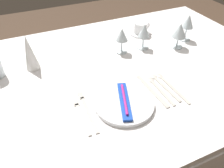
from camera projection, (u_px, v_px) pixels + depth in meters
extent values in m
plane|color=#4C3828|center=(109.00, 157.00, 1.53)|extent=(6.00, 6.00, 0.00)
cube|color=white|center=(108.00, 74.00, 1.07)|extent=(1.80, 1.10, 0.04)
cube|color=white|center=(77.00, 43.00, 1.53)|extent=(1.80, 0.01, 0.18)
cylinder|color=brown|center=(174.00, 57.00, 1.88)|extent=(0.07, 0.07, 0.70)
cylinder|color=white|center=(124.00, 103.00, 0.88)|extent=(0.24, 0.24, 0.02)
cube|color=blue|center=(124.00, 101.00, 0.87)|extent=(0.10, 0.21, 0.01)
cylinder|color=#CC268C|center=(124.00, 99.00, 0.86)|extent=(0.07, 0.16, 0.01)
cube|color=beige|center=(89.00, 114.00, 0.85)|extent=(0.02, 0.20, 0.00)
cube|color=beige|center=(81.00, 96.00, 0.93)|extent=(0.02, 0.04, 0.00)
cube|color=beige|center=(83.00, 119.00, 0.83)|extent=(0.02, 0.17, 0.00)
cube|color=beige|center=(76.00, 102.00, 0.90)|extent=(0.02, 0.04, 0.00)
cube|color=beige|center=(155.00, 93.00, 0.94)|extent=(0.03, 0.19, 0.00)
cube|color=beige|center=(141.00, 79.00, 1.01)|extent=(0.02, 0.06, 0.00)
cube|color=beige|center=(163.00, 93.00, 0.94)|extent=(0.02, 0.17, 0.00)
ellipsoid|color=beige|center=(151.00, 80.00, 1.01)|extent=(0.03, 0.04, 0.01)
cube|color=beige|center=(167.00, 89.00, 0.96)|extent=(0.02, 0.18, 0.00)
ellipsoid|color=beige|center=(154.00, 76.00, 1.03)|extent=(0.03, 0.04, 0.01)
cube|color=beige|center=(175.00, 90.00, 0.96)|extent=(0.02, 0.20, 0.00)
ellipsoid|color=beige|center=(160.00, 76.00, 1.03)|extent=(0.03, 0.04, 0.01)
cylinder|color=white|center=(140.00, 33.00, 1.36)|extent=(0.12, 0.12, 0.01)
cylinder|color=white|center=(141.00, 28.00, 1.34)|extent=(0.08, 0.08, 0.07)
torus|color=white|center=(146.00, 26.00, 1.35)|extent=(0.05, 0.01, 0.05)
cylinder|color=silver|center=(184.00, 39.00, 1.31)|extent=(0.07, 0.07, 0.01)
cylinder|color=silver|center=(186.00, 33.00, 1.29)|extent=(0.01, 0.01, 0.07)
cone|color=silver|center=(188.00, 21.00, 1.24)|extent=(0.07, 0.07, 0.08)
cylinder|color=silver|center=(176.00, 47.00, 1.24)|extent=(0.06, 0.06, 0.01)
cylinder|color=silver|center=(177.00, 41.00, 1.22)|extent=(0.01, 0.01, 0.06)
cone|color=silver|center=(180.00, 30.00, 1.18)|extent=(0.08, 0.08, 0.08)
cylinder|color=silver|center=(121.00, 52.00, 1.20)|extent=(0.06, 0.06, 0.01)
cylinder|color=silver|center=(122.00, 46.00, 1.18)|extent=(0.01, 0.01, 0.07)
cone|color=silver|center=(122.00, 34.00, 1.14)|extent=(0.06, 0.06, 0.07)
cylinder|color=silver|center=(143.00, 47.00, 1.24)|extent=(0.06, 0.06, 0.01)
cylinder|color=silver|center=(143.00, 42.00, 1.21)|extent=(0.01, 0.01, 0.06)
cone|color=silver|center=(144.00, 31.00, 1.17)|extent=(0.06, 0.06, 0.07)
cone|color=white|center=(29.00, 52.00, 1.03)|extent=(0.07, 0.07, 0.18)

